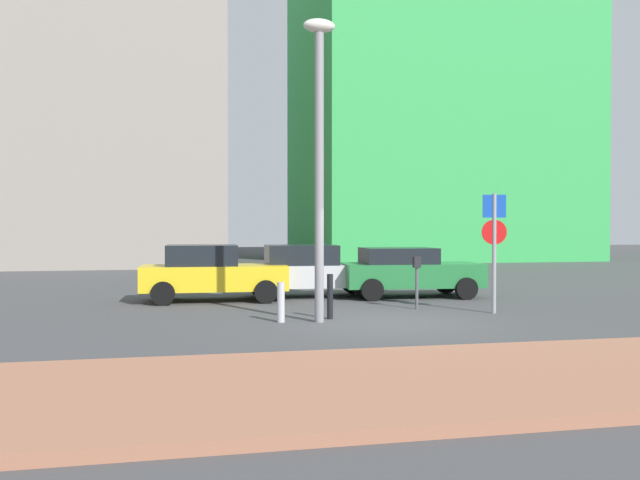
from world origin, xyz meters
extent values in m
plane|color=#424244|center=(0.00, 0.00, 0.00)|extent=(120.00, 120.00, 0.00)
cube|color=#9E664C|center=(0.00, -5.59, 0.07)|extent=(40.00, 4.08, 0.14)
cube|color=gold|center=(-3.39, 5.13, 0.67)|extent=(4.10, 1.89, 0.69)
cube|color=black|center=(-3.74, 5.14, 1.30)|extent=(2.00, 1.68, 0.58)
cylinder|color=black|center=(-1.99, 5.95, 0.32)|extent=(0.65, 0.24, 0.64)
cylinder|color=black|center=(-2.05, 4.20, 0.32)|extent=(0.65, 0.24, 0.64)
cylinder|color=black|center=(-4.73, 6.05, 0.32)|extent=(0.65, 0.24, 0.64)
cylinder|color=black|center=(-4.80, 4.30, 0.32)|extent=(0.65, 0.24, 0.64)
cube|color=#B7BABF|center=(-0.43, 5.62, 0.65)|extent=(4.13, 1.82, 0.65)
cube|color=black|center=(-0.81, 5.63, 1.27)|extent=(2.12, 1.62, 0.59)
cylinder|color=black|center=(0.98, 6.42, 0.32)|extent=(0.65, 0.24, 0.64)
cylinder|color=black|center=(0.93, 4.73, 0.32)|extent=(0.65, 0.24, 0.64)
cylinder|color=black|center=(-1.79, 6.51, 0.32)|extent=(0.65, 0.24, 0.64)
cylinder|color=black|center=(-1.84, 4.82, 0.32)|extent=(0.65, 0.24, 0.64)
cube|color=#237238|center=(2.41, 4.94, 0.67)|extent=(4.20, 2.09, 0.69)
cube|color=black|center=(2.01, 4.97, 1.24)|extent=(2.22, 1.81, 0.47)
cylinder|color=black|center=(3.86, 5.75, 0.32)|extent=(0.65, 0.27, 0.64)
cylinder|color=black|center=(3.73, 3.94, 0.32)|extent=(0.65, 0.27, 0.64)
cylinder|color=black|center=(1.09, 5.94, 0.32)|extent=(0.65, 0.27, 0.64)
cylinder|color=black|center=(0.96, 4.14, 0.32)|extent=(0.65, 0.27, 0.64)
cylinder|color=gray|center=(3.07, 0.98, 1.45)|extent=(0.10, 0.10, 2.89)
cube|color=#1447B7|center=(3.07, 0.98, 2.59)|extent=(0.54, 0.18, 0.55)
cylinder|color=red|center=(3.07, 0.98, 1.96)|extent=(0.59, 0.18, 0.60)
cylinder|color=#4C4C51|center=(1.54, 2.15, 0.53)|extent=(0.08, 0.08, 1.05)
cube|color=black|center=(1.54, 2.15, 1.19)|extent=(0.18, 0.14, 0.28)
cylinder|color=gray|center=(-1.38, 0.39, 3.15)|extent=(0.20, 0.20, 6.30)
ellipsoid|color=silver|center=(-1.38, 0.39, 6.45)|extent=(0.70, 0.36, 0.30)
cylinder|color=#B7B7BC|center=(-2.20, 0.55, 0.44)|extent=(0.17, 0.17, 0.88)
cylinder|color=black|center=(-1.03, 0.83, 0.51)|extent=(0.14, 0.14, 1.02)
cube|color=green|center=(13.03, 30.25, 14.19)|extent=(17.87, 15.54, 28.38)
cube|color=gray|center=(-7.59, 27.80, 8.63)|extent=(11.34, 15.26, 17.26)
camera|label=1|loc=(-4.36, -13.52, 2.04)|focal=36.66mm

